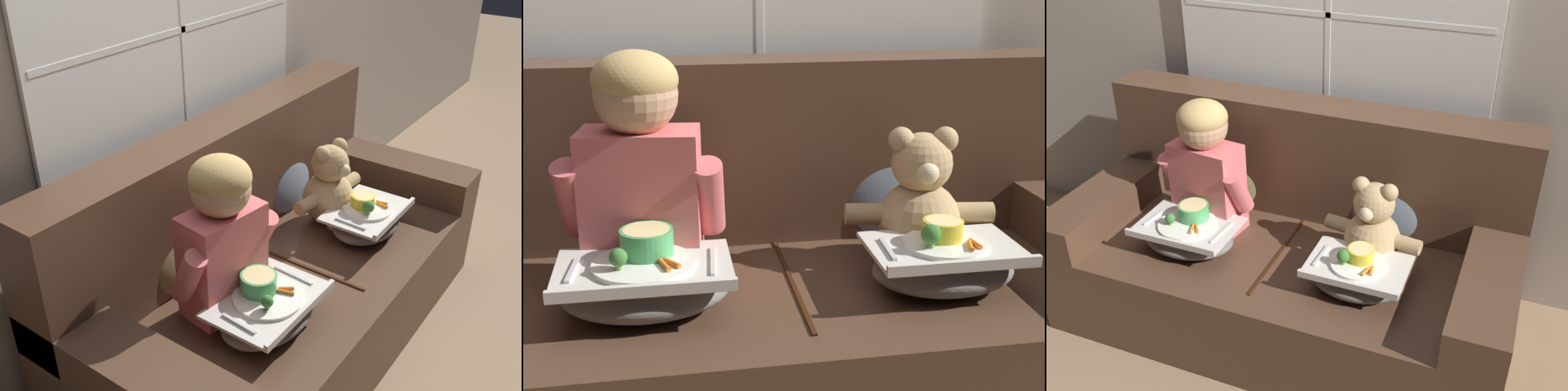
% 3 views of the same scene
% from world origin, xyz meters
% --- Properties ---
extents(ground_plane, '(14.00, 14.00, 0.00)m').
position_xyz_m(ground_plane, '(0.00, 0.00, 0.00)').
color(ground_plane, '#8E7051').
extents(wall_back_with_window, '(8.00, 0.08, 2.60)m').
position_xyz_m(wall_back_with_window, '(0.00, 0.57, 1.30)').
color(wall_back_with_window, '#A89E8E').
rests_on(wall_back_with_window, ground_plane).
extents(couch, '(1.95, 0.91, 0.94)m').
position_xyz_m(couch, '(0.00, 0.08, 0.33)').
color(couch, '#4C3323').
rests_on(couch, ground_plane).
extents(throw_pillow_behind_child, '(0.35, 0.17, 0.36)m').
position_xyz_m(throw_pillow_behind_child, '(-0.38, 0.27, 0.57)').
color(throw_pillow_behind_child, '#898456').
rests_on(throw_pillow_behind_child, couch).
extents(throw_pillow_behind_teddy, '(0.36, 0.17, 0.38)m').
position_xyz_m(throw_pillow_behind_teddy, '(0.38, 0.27, 0.57)').
color(throw_pillow_behind_teddy, slate).
rests_on(throw_pillow_behind_teddy, couch).
extents(child_figure, '(0.44, 0.23, 0.60)m').
position_xyz_m(child_figure, '(-0.38, 0.04, 0.73)').
color(child_figure, '#DB6666').
rests_on(child_figure, couch).
extents(teddy_bear, '(0.42, 0.29, 0.38)m').
position_xyz_m(teddy_bear, '(0.38, 0.04, 0.57)').
color(teddy_bear, tan).
rests_on(teddy_bear, couch).
extents(lap_tray_child, '(0.42, 0.29, 0.19)m').
position_xyz_m(lap_tray_child, '(-0.38, -0.15, 0.47)').
color(lap_tray_child, slate).
rests_on(lap_tray_child, child_figure).
extents(lap_tray_teddy, '(0.39, 0.28, 0.19)m').
position_xyz_m(lap_tray_teddy, '(0.38, -0.15, 0.47)').
color(lap_tray_teddy, slate).
rests_on(lap_tray_teddy, teddy_bear).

